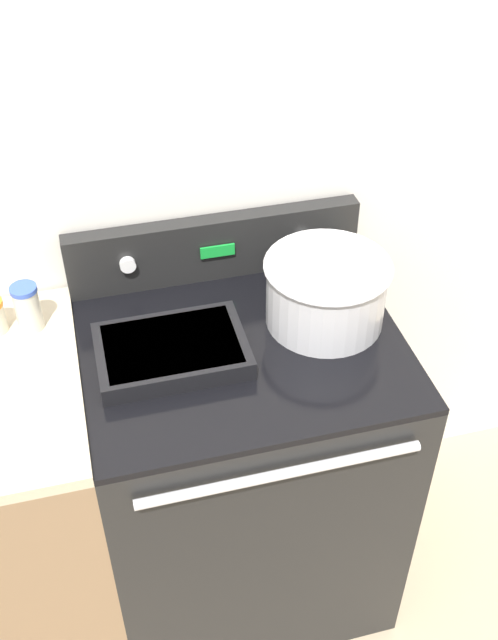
{
  "coord_description": "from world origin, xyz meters",
  "views": [
    {
      "loc": [
        -0.32,
        -0.97,
        2.15
      ],
      "look_at": [
        0.02,
        0.33,
        1.01
      ],
      "focal_mm": 42.0,
      "sensor_mm": 36.0,
      "label": 1
    }
  ],
  "objects_px": {
    "ladle": "(370,281)",
    "spice_jar_blue_cap": "(28,307)",
    "mixing_bowl": "(326,289)",
    "casserole_dish": "(172,350)"
  },
  "relations": [
    {
      "from": "mixing_bowl",
      "to": "ladle",
      "type": "height_order",
      "value": "mixing_bowl"
    },
    {
      "from": "mixing_bowl",
      "to": "casserole_dish",
      "type": "bearing_deg",
      "value": -173.23
    },
    {
      "from": "ladle",
      "to": "mixing_bowl",
      "type": "bearing_deg",
      "value": -151.88
    },
    {
      "from": "ladle",
      "to": "spice_jar_blue_cap",
      "type": "xyz_separation_m",
      "value": [
        -0.85,
        0.06,
        0.04
      ]
    },
    {
      "from": "casserole_dish",
      "to": "spice_jar_blue_cap",
      "type": "relative_size",
      "value": 2.86
    },
    {
      "from": "casserole_dish",
      "to": "spice_jar_blue_cap",
      "type": "height_order",
      "value": "spice_jar_blue_cap"
    },
    {
      "from": "casserole_dish",
      "to": "ladle",
      "type": "xyz_separation_m",
      "value": [
        0.54,
        0.13,
        0.0
      ]
    },
    {
      "from": "mixing_bowl",
      "to": "spice_jar_blue_cap",
      "type": "relative_size",
      "value": 2.53
    },
    {
      "from": "ladle",
      "to": "spice_jar_blue_cap",
      "type": "distance_m",
      "value": 0.85
    },
    {
      "from": "mixing_bowl",
      "to": "spice_jar_blue_cap",
      "type": "bearing_deg",
      "value": 168.84
    }
  ]
}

